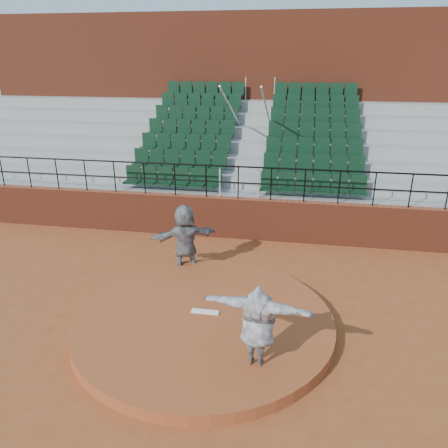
{
  "coord_description": "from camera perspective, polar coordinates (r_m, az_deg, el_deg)",
  "views": [
    {
      "loc": [
        1.81,
        -7.74,
        5.42
      ],
      "look_at": [
        0.0,
        2.5,
        1.4
      ],
      "focal_mm": 35.0,
      "sensor_mm": 36.0,
      "label": 1
    }
  ],
  "objects": [
    {
      "name": "boundary_wall",
      "position": [
        13.73,
        1.81,
        0.79
      ],
      "size": [
        24.0,
        0.3,
        1.3
      ],
      "primitive_type": "cube",
      "color": "maroon",
      "rests_on": "ground"
    },
    {
      "name": "fielder",
      "position": [
        11.44,
        -5.12,
        -2.0
      ],
      "size": [
        1.81,
        1.3,
        1.89
      ],
      "primitive_type": "imported",
      "rotation": [
        0.0,
        0.0,
        3.62
      ],
      "color": "black",
      "rests_on": "ground"
    },
    {
      "name": "pitching_rubber",
      "position": [
        9.6,
        -2.49,
        -11.37
      ],
      "size": [
        0.6,
        0.15,
        0.03
      ],
      "primitive_type": "cube",
      "color": "white",
      "rests_on": "pitchers_mound"
    },
    {
      "name": "pitchers_mound",
      "position": [
        9.56,
        -2.67,
        -12.56
      ],
      "size": [
        5.5,
        5.5,
        0.25
      ],
      "primitive_type": "cylinder",
      "color": "#9C4822",
      "rests_on": "ground"
    },
    {
      "name": "wall_railing",
      "position": [
        13.31,
        1.88,
        6.36
      ],
      "size": [
        24.04,
        0.05,
        1.03
      ],
      "color": "black",
      "rests_on": "boundary_wall"
    },
    {
      "name": "press_box_facade",
      "position": [
        20.51,
        5.11,
        15.83
      ],
      "size": [
        24.0,
        3.0,
        7.1
      ],
      "primitive_type": "cube",
      "color": "maroon",
      "rests_on": "ground"
    },
    {
      "name": "ground",
      "position": [
        9.63,
        -2.66,
        -13.18
      ],
      "size": [
        90.0,
        90.0,
        0.0
      ],
      "primitive_type": "plane",
      "color": "brown",
      "rests_on": "ground"
    },
    {
      "name": "seating_deck",
      "position": [
        16.96,
        3.64,
        7.53
      ],
      "size": [
        24.0,
        5.97,
        4.63
      ],
      "color": "gray",
      "rests_on": "ground"
    },
    {
      "name": "pitcher",
      "position": [
        7.82,
        4.4,
        -13.05
      ],
      "size": [
        1.98,
        0.77,
        1.57
      ],
      "primitive_type": "imported",
      "rotation": [
        0.0,
        0.0,
        3.01
      ],
      "color": "black",
      "rests_on": "pitchers_mound"
    }
  ]
}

